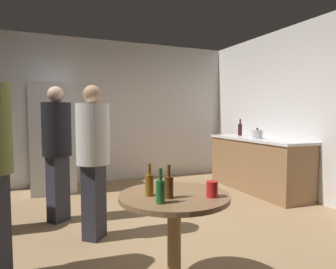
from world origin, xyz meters
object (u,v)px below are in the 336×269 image
(beer_bottle_brown, at_px, (169,186))
(foreground_table, at_px, (174,208))
(wine_bottle_on_counter, at_px, (240,129))
(kettle, at_px, (257,134))
(person_in_black_shirt, at_px, (57,143))
(plastic_cup_red, at_px, (212,189))
(beer_bottle_amber, at_px, (149,184))
(person_in_white_shirt, at_px, (93,150))
(refrigerator, at_px, (52,138))
(beer_bottle_green, at_px, (160,190))

(beer_bottle_brown, bearing_deg, foreground_table, 45.73)
(wine_bottle_on_counter, xyz_separation_m, beer_bottle_brown, (-2.66, -2.77, -0.20))
(kettle, xyz_separation_m, beer_bottle_brown, (-2.54, -2.14, -0.15))
(beer_bottle_brown, xyz_separation_m, person_in_black_shirt, (-0.61, 1.97, 0.14))
(foreground_table, height_order, beer_bottle_brown, beer_bottle_brown)
(plastic_cup_red, bearing_deg, person_in_black_shirt, 113.58)
(wine_bottle_on_counter, bearing_deg, beer_bottle_amber, -136.06)
(beer_bottle_brown, bearing_deg, person_in_white_shirt, 103.11)
(refrigerator, height_order, beer_bottle_green, refrigerator)
(beer_bottle_amber, distance_m, plastic_cup_red, 0.44)
(beer_bottle_amber, bearing_deg, wine_bottle_on_counter, 43.94)
(foreground_table, distance_m, person_in_white_shirt, 1.30)
(beer_bottle_green, bearing_deg, beer_bottle_brown, 41.69)
(person_in_black_shirt, bearing_deg, wine_bottle_on_counter, 68.93)
(kettle, height_order, wine_bottle_on_counter, wine_bottle_on_counter)
(foreground_table, bearing_deg, beer_bottle_green, -136.47)
(beer_bottle_amber, bearing_deg, beer_bottle_green, -88.47)
(wine_bottle_on_counter, height_order, foreground_table, wine_bottle_on_counter)
(plastic_cup_red, bearing_deg, person_in_white_shirt, 113.03)
(wine_bottle_on_counter, height_order, beer_bottle_amber, wine_bottle_on_counter)
(refrigerator, height_order, person_in_white_shirt, refrigerator)
(refrigerator, height_order, person_in_black_shirt, refrigerator)
(wine_bottle_on_counter, distance_m, person_in_black_shirt, 3.37)
(beer_bottle_amber, bearing_deg, kettle, 37.52)
(plastic_cup_red, bearing_deg, refrigerator, 103.92)
(beer_bottle_amber, height_order, person_in_black_shirt, person_in_black_shirt)
(kettle, distance_m, beer_bottle_amber, 3.33)
(beer_bottle_brown, bearing_deg, kettle, 40.10)
(person_in_black_shirt, bearing_deg, beer_bottle_amber, -19.51)
(kettle, xyz_separation_m, foreground_table, (-2.46, -2.06, -0.34))
(wine_bottle_on_counter, distance_m, foreground_table, 3.76)
(kettle, relative_size, beer_bottle_green, 1.06)
(kettle, xyz_separation_m, beer_bottle_green, (-2.63, -2.22, -0.15))
(beer_bottle_green, distance_m, person_in_white_shirt, 1.39)
(person_in_white_shirt, bearing_deg, plastic_cup_red, -25.64)
(beer_bottle_amber, height_order, beer_bottle_green, same)
(person_in_black_shirt, bearing_deg, foreground_table, -14.88)
(kettle, height_order, plastic_cup_red, kettle)
(kettle, relative_size, plastic_cup_red, 2.22)
(kettle, relative_size, foreground_table, 0.30)
(plastic_cup_red, distance_m, person_in_white_shirt, 1.50)
(refrigerator, xyz_separation_m, kettle, (3.14, -1.37, 0.07))
(person_in_white_shirt, bearing_deg, beer_bottle_brown, -35.57)
(plastic_cup_red, xyz_separation_m, person_in_white_shirt, (-0.58, 1.37, 0.14))
(wine_bottle_on_counter, relative_size, beer_bottle_green, 1.35)
(refrigerator, relative_size, beer_bottle_brown, 7.83)
(kettle, height_order, beer_bottle_brown, kettle)
(wine_bottle_on_counter, distance_m, beer_bottle_green, 3.98)
(beer_bottle_brown, bearing_deg, plastic_cup_red, -18.10)
(refrigerator, relative_size, person_in_white_shirt, 1.12)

